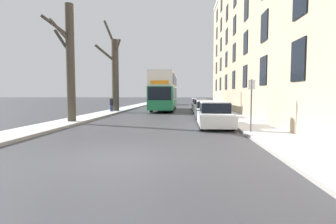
{
  "coord_description": "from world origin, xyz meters",
  "views": [
    {
      "loc": [
        2.01,
        -7.74,
        1.93
      ],
      "look_at": [
        0.28,
        17.84,
        0.2
      ],
      "focal_mm": 28.0,
      "sensor_mm": 36.0,
      "label": 1
    }
  ],
  "objects_px": {
    "bare_tree_left_0": "(70,62)",
    "pedestrian_left_sidewalk": "(111,104)",
    "parked_car_0": "(215,116)",
    "parked_car_1": "(207,110)",
    "parked_car_3": "(199,104)",
    "oncoming_van": "(163,98)",
    "bare_tree_left_1": "(115,73)",
    "parked_car_2": "(202,107)",
    "street_sign_post": "(251,103)",
    "double_decker_bus": "(164,90)"
  },
  "relations": [
    {
      "from": "bare_tree_left_1",
      "to": "pedestrian_left_sidewalk",
      "type": "height_order",
      "value": "bare_tree_left_1"
    },
    {
      "from": "bare_tree_left_1",
      "to": "parked_car_0",
      "type": "bearing_deg",
      "value": -53.28
    },
    {
      "from": "parked_car_3",
      "to": "parked_car_0",
      "type": "bearing_deg",
      "value": -90.0
    },
    {
      "from": "parked_car_1",
      "to": "parked_car_3",
      "type": "relative_size",
      "value": 1.01
    },
    {
      "from": "double_decker_bus",
      "to": "parked_car_3",
      "type": "bearing_deg",
      "value": 27.02
    },
    {
      "from": "parked_car_2",
      "to": "bare_tree_left_0",
      "type": "bearing_deg",
      "value": -130.45
    },
    {
      "from": "parked_car_0",
      "to": "parked_car_1",
      "type": "xyz_separation_m",
      "value": [
        0.0,
        5.7,
        -0.03
      ]
    },
    {
      "from": "pedestrian_left_sidewalk",
      "to": "street_sign_post",
      "type": "xyz_separation_m",
      "value": [
        10.79,
        -14.16,
        0.58
      ]
    },
    {
      "from": "parked_car_0",
      "to": "pedestrian_left_sidewalk",
      "type": "relative_size",
      "value": 2.53
    },
    {
      "from": "pedestrian_left_sidewalk",
      "to": "oncoming_van",
      "type": "bearing_deg",
      "value": -160.28
    },
    {
      "from": "parked_car_2",
      "to": "parked_car_3",
      "type": "xyz_separation_m",
      "value": [
        0.0,
        5.8,
        -0.0
      ]
    },
    {
      "from": "parked_car_2",
      "to": "parked_car_1",
      "type": "bearing_deg",
      "value": -90.0
    },
    {
      "from": "parked_car_2",
      "to": "parked_car_3",
      "type": "distance_m",
      "value": 5.8
    },
    {
      "from": "parked_car_3",
      "to": "street_sign_post",
      "type": "height_order",
      "value": "street_sign_post"
    },
    {
      "from": "street_sign_post",
      "to": "parked_car_1",
      "type": "bearing_deg",
      "value": 99.19
    },
    {
      "from": "oncoming_van",
      "to": "street_sign_post",
      "type": "distance_m",
      "value": 37.55
    },
    {
      "from": "bare_tree_left_1",
      "to": "parked_car_3",
      "type": "relative_size",
      "value": 2.22
    },
    {
      "from": "parked_car_1",
      "to": "parked_car_3",
      "type": "distance_m",
      "value": 12.29
    },
    {
      "from": "bare_tree_left_0",
      "to": "parked_car_2",
      "type": "xyz_separation_m",
      "value": [
        9.26,
        10.86,
        -3.39
      ]
    },
    {
      "from": "bare_tree_left_1",
      "to": "parked_car_3",
      "type": "height_order",
      "value": "bare_tree_left_1"
    },
    {
      "from": "bare_tree_left_1",
      "to": "double_decker_bus",
      "type": "xyz_separation_m",
      "value": [
        5.08,
        3.3,
        -1.8
      ]
    },
    {
      "from": "oncoming_van",
      "to": "street_sign_post",
      "type": "xyz_separation_m",
      "value": [
        7.35,
        -36.82,
        0.31
      ]
    },
    {
      "from": "bare_tree_left_1",
      "to": "parked_car_0",
      "type": "xyz_separation_m",
      "value": [
        9.34,
        -12.52,
        -3.58
      ]
    },
    {
      "from": "parked_car_3",
      "to": "street_sign_post",
      "type": "xyz_separation_m",
      "value": [
        1.39,
        -20.86,
        0.86
      ]
    },
    {
      "from": "bare_tree_left_0",
      "to": "parked_car_0",
      "type": "distance_m",
      "value": 9.94
    },
    {
      "from": "double_decker_bus",
      "to": "parked_car_1",
      "type": "relative_size",
      "value": 2.5
    },
    {
      "from": "bare_tree_left_0",
      "to": "street_sign_post",
      "type": "xyz_separation_m",
      "value": [
        10.64,
        -4.2,
        -2.53
      ]
    },
    {
      "from": "parked_car_2",
      "to": "street_sign_post",
      "type": "xyz_separation_m",
      "value": [
        1.39,
        -15.06,
        0.85
      ]
    },
    {
      "from": "parked_car_3",
      "to": "oncoming_van",
      "type": "distance_m",
      "value": 17.05
    },
    {
      "from": "street_sign_post",
      "to": "parked_car_0",
      "type": "bearing_deg",
      "value": 115.85
    },
    {
      "from": "bare_tree_left_0",
      "to": "oncoming_van",
      "type": "relative_size",
      "value": 1.49
    },
    {
      "from": "bare_tree_left_1",
      "to": "double_decker_bus",
      "type": "height_order",
      "value": "bare_tree_left_1"
    },
    {
      "from": "parked_car_0",
      "to": "parked_car_3",
      "type": "distance_m",
      "value": 18.0
    },
    {
      "from": "oncoming_van",
      "to": "parked_car_0",
      "type": "bearing_deg",
      "value": -80.04
    },
    {
      "from": "bare_tree_left_0",
      "to": "double_decker_bus",
      "type": "xyz_separation_m",
      "value": [
        5.0,
        14.49,
        -1.58
      ]
    },
    {
      "from": "oncoming_van",
      "to": "pedestrian_left_sidewalk",
      "type": "bearing_deg",
      "value": -98.62
    },
    {
      "from": "oncoming_van",
      "to": "pedestrian_left_sidewalk",
      "type": "relative_size",
      "value": 3.09
    },
    {
      "from": "double_decker_bus",
      "to": "parked_car_0",
      "type": "xyz_separation_m",
      "value": [
        4.26,
        -15.82,
        -1.77
      ]
    },
    {
      "from": "parked_car_0",
      "to": "parked_car_3",
      "type": "relative_size",
      "value": 0.95
    },
    {
      "from": "pedestrian_left_sidewalk",
      "to": "street_sign_post",
      "type": "height_order",
      "value": "street_sign_post"
    },
    {
      "from": "parked_car_0",
      "to": "parked_car_3",
      "type": "xyz_separation_m",
      "value": [
        -0.0,
        18.0,
        -0.03
      ]
    },
    {
      "from": "parked_car_3",
      "to": "pedestrian_left_sidewalk",
      "type": "distance_m",
      "value": 11.54
    },
    {
      "from": "double_decker_bus",
      "to": "pedestrian_left_sidewalk",
      "type": "relative_size",
      "value": 6.72
    },
    {
      "from": "bare_tree_left_0",
      "to": "oncoming_van",
      "type": "distance_m",
      "value": 32.91
    },
    {
      "from": "parked_car_0",
      "to": "pedestrian_left_sidewalk",
      "type": "xyz_separation_m",
      "value": [
        -9.4,
        11.3,
        0.24
      ]
    },
    {
      "from": "bare_tree_left_0",
      "to": "pedestrian_left_sidewalk",
      "type": "bearing_deg",
      "value": 90.83
    },
    {
      "from": "bare_tree_left_0",
      "to": "street_sign_post",
      "type": "bearing_deg",
      "value": -21.54
    },
    {
      "from": "bare_tree_left_0",
      "to": "parked_car_2",
      "type": "relative_size",
      "value": 1.83
    },
    {
      "from": "bare_tree_left_0",
      "to": "parked_car_3",
      "type": "height_order",
      "value": "bare_tree_left_0"
    },
    {
      "from": "parked_car_3",
      "to": "bare_tree_left_0",
      "type": "bearing_deg",
      "value": -119.06
    }
  ]
}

